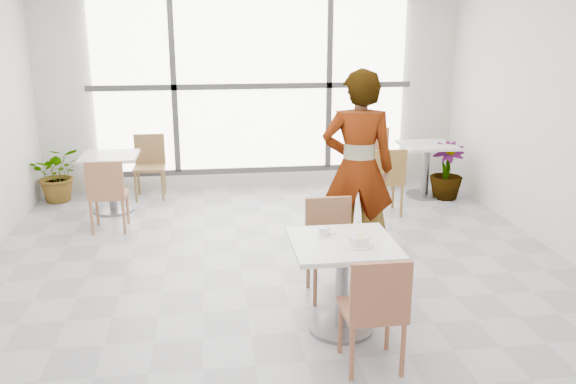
{
  "coord_description": "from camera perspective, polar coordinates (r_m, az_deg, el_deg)",
  "views": [
    {
      "loc": [
        -0.65,
        -5.08,
        2.39
      ],
      "look_at": [
        0.0,
        -0.3,
        1.0
      ],
      "focal_mm": 37.13,
      "sensor_mm": 36.0,
      "label": 1
    }
  ],
  "objects": [
    {
      "name": "plant_right",
      "position": [
        8.51,
        14.94,
        1.97
      ],
      "size": [
        0.56,
        0.56,
        0.79
      ],
      "primitive_type": "imported",
      "rotation": [
        0.0,
        0.0,
        -0.33
      ],
      "color": "#4A893B",
      "rests_on": "ground"
    },
    {
      "name": "oatmeal_bowl",
      "position": [
        4.55,
        6.83,
        -4.6
      ],
      "size": [
        0.21,
        0.21,
        0.1
      ],
      "color": "white",
      "rests_on": "main_table"
    },
    {
      "name": "bg_chair_left_far",
      "position": [
        8.54,
        -13.11,
        2.86
      ],
      "size": [
        0.42,
        0.42,
        0.87
      ],
      "color": "olive",
      "rests_on": "ground"
    },
    {
      "name": "bg_table_right",
      "position": [
        8.54,
        13.09,
        2.78
      ],
      "size": [
        0.7,
        0.7,
        0.75
      ],
      "color": "silver",
      "rests_on": "ground"
    },
    {
      "name": "chair_far",
      "position": [
        5.36,
        4.05,
        -4.61
      ],
      "size": [
        0.42,
        0.42,
        0.87
      ],
      "color": "#8C5B3D",
      "rests_on": "ground"
    },
    {
      "name": "bg_chair_right_near",
      "position": [
        7.59,
        9.42,
        1.43
      ],
      "size": [
        0.42,
        0.42,
        0.87
      ],
      "rotation": [
        0.0,
        0.0,
        3.14
      ],
      "color": "olive",
      "rests_on": "ground"
    },
    {
      "name": "plant_left",
      "position": [
        8.71,
        -21.13,
        1.62
      ],
      "size": [
        0.78,
        0.7,
        0.76
      ],
      "primitive_type": "imported",
      "rotation": [
        0.0,
        0.0,
        0.18
      ],
      "color": "#5A7943",
      "rests_on": "ground"
    },
    {
      "name": "bg_table_left",
      "position": [
        7.97,
        -16.59,
        1.58
      ],
      "size": [
        0.7,
        0.7,
        0.75
      ],
      "color": "silver",
      "rests_on": "ground"
    },
    {
      "name": "chair_near",
      "position": [
        4.21,
        8.36,
        -10.79
      ],
      "size": [
        0.42,
        0.42,
        0.87
      ],
      "rotation": [
        0.0,
        0.0,
        3.14
      ],
      "color": "#A15F43",
      "rests_on": "ground"
    },
    {
      "name": "person",
      "position": [
        5.93,
        6.71,
        2.23
      ],
      "size": [
        0.79,
        0.59,
        1.96
      ],
      "primitive_type": "imported",
      "rotation": [
        0.0,
        0.0,
        2.96
      ],
      "color": "black",
      "rests_on": "ground"
    },
    {
      "name": "main_table",
      "position": [
        4.71,
        5.23,
        -7.34
      ],
      "size": [
        0.8,
        0.8,
        0.75
      ],
      "color": "white",
      "rests_on": "ground"
    },
    {
      "name": "bg_chair_left_near",
      "position": [
        7.19,
        -16.94,
        0.11
      ],
      "size": [
        0.42,
        0.42,
        0.87
      ],
      "rotation": [
        0.0,
        0.0,
        3.14
      ],
      "color": "#A06849",
      "rests_on": "ground"
    },
    {
      "name": "bg_chair_right_far",
      "position": [
        8.91,
        8.46,
        3.65
      ],
      "size": [
        0.42,
        0.42,
        0.87
      ],
      "color": "#9F6843",
      "rests_on": "ground"
    },
    {
      "name": "wall_front",
      "position": [
        1.93,
        13.19,
        -11.9
      ],
      "size": [
        6.0,
        0.0,
        6.0
      ],
      "primitive_type": "plane",
      "rotation": [
        -1.57,
        0.0,
        0.0
      ],
      "color": "silver",
      "rests_on": "ground"
    },
    {
      "name": "floor",
      "position": [
        5.65,
        -0.41,
        -8.95
      ],
      "size": [
        7.0,
        7.0,
        0.0
      ],
      "primitive_type": "plane",
      "color": "#9E9EA5",
      "rests_on": "ground"
    },
    {
      "name": "wall_back",
      "position": [
        8.65,
        -3.44,
        10.14
      ],
      "size": [
        6.0,
        0.0,
        6.0
      ],
      "primitive_type": "plane",
      "rotation": [
        1.57,
        0.0,
        0.0
      ],
      "color": "silver",
      "rests_on": "ground"
    },
    {
      "name": "window",
      "position": [
        8.59,
        -3.4,
        10.09
      ],
      "size": [
        4.6,
        0.07,
        2.52
      ],
      "color": "white",
      "rests_on": "ground"
    },
    {
      "name": "coffee_cup",
      "position": [
        4.74,
        3.49,
        -3.82
      ],
      "size": [
        0.16,
        0.13,
        0.07
      ],
      "color": "white",
      "rests_on": "main_table"
    }
  ]
}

